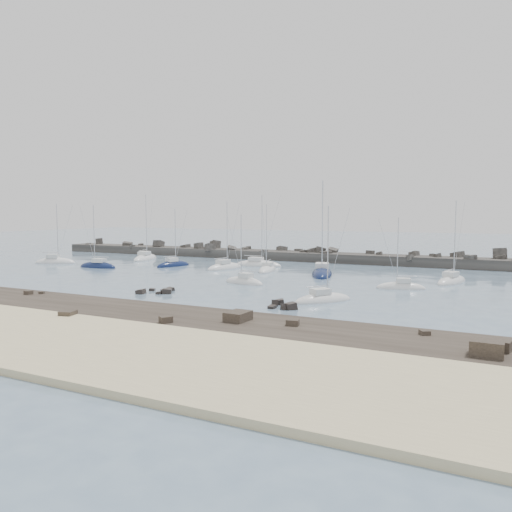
{
  "coord_description": "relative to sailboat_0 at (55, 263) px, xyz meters",
  "views": [
    {
      "loc": [
        34.57,
        -58.69,
        9.96
      ],
      "look_at": [
        -0.51,
        12.0,
        3.05
      ],
      "focal_mm": 35.0,
      "sensor_mm": 36.0,
      "label": 1
    }
  ],
  "objects": [
    {
      "name": "ground",
      "position": [
        44.02,
        -10.9,
        -0.16
      ],
      "size": [
        400.0,
        400.0,
        0.0
      ],
      "primitive_type": "plane",
      "color": "slate",
      "rests_on": "ground"
    },
    {
      "name": "sand_strip",
      "position": [
        44.02,
        -42.9,
        -0.16
      ],
      "size": [
        140.0,
        14.0,
        1.0
      ],
      "primitive_type": "cube",
      "color": "beige",
      "rests_on": "ground"
    },
    {
      "name": "rock_shelf",
      "position": [
        44.11,
        -32.89,
        -0.14
      ],
      "size": [
        140.0,
        12.0,
        1.77
      ],
      "color": "#2D251F",
      "rests_on": "ground"
    },
    {
      "name": "rock_cluster_near",
      "position": [
        40.28,
        -19.76,
        -0.12
      ],
      "size": [
        4.31,
        5.02,
        1.29
      ],
      "color": "black",
      "rests_on": "ground"
    },
    {
      "name": "rock_cluster_far",
      "position": [
        58.17,
        -22.09,
        0.03
      ],
      "size": [
        3.7,
        3.64,
        1.19
      ],
      "color": "black",
      "rests_on": "ground"
    },
    {
      "name": "breakwater",
      "position": [
        36.56,
        27.12,
        0.14
      ],
      "size": [
        115.0,
        7.52,
        5.21
      ],
      "color": "#2F2D2A",
      "rests_on": "ground"
    },
    {
      "name": "sailboat_0",
      "position": [
        0.0,
        0.0,
        0.0
      ],
      "size": [
        8.13,
        5.65,
        12.68
      ],
      "color": "white",
      "rests_on": "ground"
    },
    {
      "name": "sailboat_1",
      "position": [
        10.82,
        14.14,
        -0.01
      ],
      "size": [
        5.07,
        9.81,
        14.84
      ],
      "color": "white",
      "rests_on": "ground"
    },
    {
      "name": "sailboat_2",
      "position": [
        13.0,
        -1.97,
        -0.01
      ],
      "size": [
        7.8,
        2.92,
        12.28
      ],
      "color": "#0F1B41",
      "rests_on": "ground"
    },
    {
      "name": "sailboat_3",
      "position": [
        34.56,
        6.61,
        -0.01
      ],
      "size": [
        4.48,
        8.46,
        12.89
      ],
      "color": "white",
      "rests_on": "ground"
    },
    {
      "name": "sailboat_4",
      "position": [
        37.77,
        13.54,
        -0.02
      ],
      "size": [
        9.25,
        3.59,
        14.19
      ],
      "color": "white",
      "rests_on": "ground"
    },
    {
      "name": "sailboat_5",
      "position": [
        46.27,
        -8.22,
        -0.01
      ],
      "size": [
        6.82,
        3.38,
        10.58
      ],
      "color": "white",
      "rests_on": "ground"
    },
    {
      "name": "sailboat_6",
      "position": [
        42.79,
        6.89,
        -0.03
      ],
      "size": [
        3.93,
        8.06,
        12.24
      ],
      "color": "white",
      "rests_on": "ground"
    },
    {
      "name": "sailboat_7",
      "position": [
        60.77,
        -16.85,
        -0.02
      ],
      "size": [
        6.26,
        7.11,
        11.6
      ],
      "color": "white",
      "rests_on": "ground"
    },
    {
      "name": "sailboat_8",
      "position": [
        53.01,
        5.56,
        -0.0
      ],
      "size": [
        6.09,
        10.65,
        16.08
      ],
      "color": "#0F1B41",
      "rests_on": "ground"
    },
    {
      "name": "sailboat_9",
      "position": [
        66.89,
        -3.36,
        -0.02
      ],
      "size": [
        6.6,
        3.58,
        10.16
      ],
      "color": "white",
      "rests_on": "ground"
    },
    {
      "name": "sailboat_10",
      "position": [
        72.3,
        5.54,
        -0.01
      ],
      "size": [
        4.68,
        8.29,
        12.63
      ],
      "color": "white",
      "rests_on": "ground"
    },
    {
      "name": "sailboat_13",
      "position": [
        23.88,
        5.99,
        -0.01
      ],
      "size": [
        4.2,
        7.53,
        11.56
      ],
      "color": "#0F1B41",
      "rests_on": "ground"
    }
  ]
}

